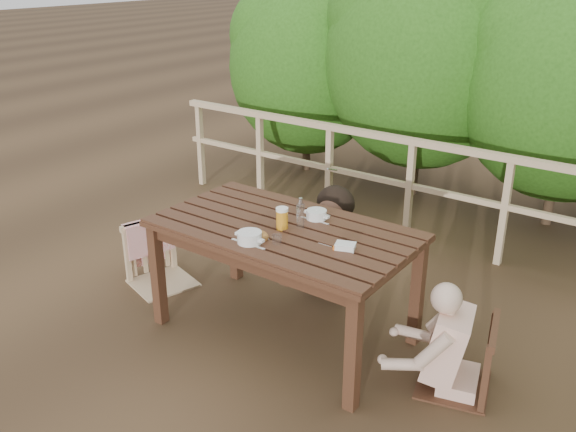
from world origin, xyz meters
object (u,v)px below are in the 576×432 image
Objects in this scene: chair_left at (159,232)px; chair_right at (460,324)px; chair_far at (342,233)px; butter_tub at (345,247)px; bottle at (301,214)px; bread_roll at (260,236)px; soup_far at (316,216)px; woman at (344,205)px; beer_glass at (282,219)px; soup_near at (250,238)px; tumbler at (277,240)px; table at (284,282)px; diner_right at (468,307)px.

chair_left is 1.04× the size of chair_right.
chair_far reaches higher than butter_tub.
bread_roll is at bearing -108.06° from bottle.
soup_far is 0.51m from bread_roll.
woman is 5.70× the size of soup_far.
bread_roll is 1.00× the size of butter_tub.
beer_glass is at bearing -97.10° from chair_right.
soup_far is 0.20m from bottle.
woman is 5.11× the size of soup_near.
chair_left is 1.49m from chair_far.
chair_left is at bearing 169.28° from bread_roll.
chair_right is 12.38× the size of tumbler.
soup_near is at bearing -102.56° from soup_far.
soup_far is (0.11, 0.24, 0.45)m from table.
diner_right is 9.33× the size of butter_tub.
diner_right is 1.32m from beer_glass.
diner_right reaches higher than bread_roll.
tumbler is (0.03, -0.30, -0.08)m from bottle.
diner_right is at bearing -69.64° from chair_left.
chair_far is at bearing 99.42° from tumbler.
soup_far is at bearing 77.77° from bread_roll.
bread_roll is 0.24m from beer_glass.
chair_right is 0.14m from diner_right.
chair_far is (-0.06, 0.89, 0.04)m from table.
table is 0.89m from chair_far.
table is 1.85× the size of chair_left.
chair_left is at bearing 79.04° from diner_right.
chair_left is (-1.25, -0.02, 0.07)m from table.
chair_left is 1.32m from beer_glass.
table is 7.38× the size of soup_far.
woman reaches higher than diner_right.
beer_glass reaches higher than chair_left.
butter_tub is at bearing -65.63° from chair_far.
chair_far is at bearing 94.32° from beer_glass.
chair_left is at bearing 170.91° from tumbler.
woman is 10.84× the size of bread_roll.
diner_right is at bearing -5.28° from butter_tub.
chair_far is 1.18m from butter_tub.
table is 14.03× the size of butter_tub.
beer_glass is (-1.27, -0.16, 0.31)m from diner_right.
chair_far is 1.54m from diner_right.
woman reaches higher than butter_tub.
chair_right is at bearing 6.16° from table.
bottle is (1.35, 0.08, 0.46)m from chair_left.
soup_near is 2.12× the size of butter_tub.
chair_far is at bearing 101.03° from bottle.
diner_right reaches higher than soup_near.
beer_glass is (0.01, -0.03, 0.49)m from table.
table is 1.29× the size of woman.
chair_left is at bearing -100.92° from chair_right.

